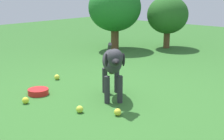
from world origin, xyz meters
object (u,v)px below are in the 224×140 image
Objects in this scene: dog at (112,63)px; tennis_ball_3 at (118,112)px; tennis_ball_1 at (80,109)px; water_bowl at (38,92)px; tennis_ball_0 at (111,71)px; tennis_ball_2 at (57,77)px; tennis_ball_4 at (25,100)px.

tennis_ball_3 is at bearing 0.80° from dog.
tennis_ball_1 is 0.30× the size of water_bowl.
tennis_ball_0 and tennis_ball_2 have the same top height.
tennis_ball_3 reaches higher than water_bowl.
dog is 9.69× the size of tennis_ball_0.
tennis_ball_1 is 1.00× the size of tennis_ball_4.
water_bowl is at bearing 28.54° from tennis_ball_4.
tennis_ball_1 is 0.60m from tennis_ball_4.
dog is at bearing -58.98° from water_bowl.
water_bowl is (0.25, 0.14, -0.00)m from tennis_ball_4.
tennis_ball_1 is (-1.22, -0.69, 0.00)m from tennis_ball_0.
tennis_ball_2 is 1.36m from tennis_ball_3.
tennis_ball_1 reaches higher than water_bowl.
tennis_ball_4 is at bearing 108.23° from tennis_ball_1.
tennis_ball_3 is 0.30× the size of water_bowl.
dog is 9.69× the size of tennis_ball_1.
dog is 1.04m from tennis_ball_2.
tennis_ball_0 is 1.41m from tennis_ball_4.
tennis_ball_4 is 0.29m from water_bowl.
dog reaches higher than tennis_ball_3.
tennis_ball_1 is at bearing -43.85° from dog.
tennis_ball_0 is 0.73m from tennis_ball_2.
tennis_ball_3 is 1.02m from water_bowl.
tennis_ball_0 is 1.16m from water_bowl.
tennis_ball_1 is 1.14m from tennis_ball_2.
tennis_ball_2 is 0.86m from tennis_ball_4.
tennis_ball_0 is at bearing 43.53° from tennis_ball_3.
tennis_ball_4 is (-0.74, -0.43, 0.00)m from tennis_ball_2.
tennis_ball_4 is at bearing -150.19° from tennis_ball_2.
tennis_ball_3 is (-0.30, -0.32, -0.34)m from dog.
tennis_ball_1 is at bearing 119.80° from tennis_ball_3.
water_bowl is at bearing -149.55° from tennis_ball_2.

